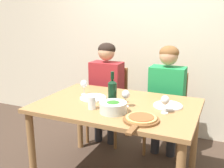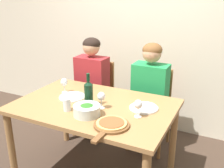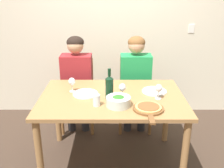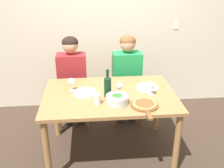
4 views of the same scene
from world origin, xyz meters
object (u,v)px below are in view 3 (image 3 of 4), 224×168
(chair_right, at_px, (133,91))
(person_woman, at_px, (76,76))
(wine_bottle, at_px, (108,86))
(dinner_plate_right, at_px, (153,91))
(pizza_on_board, at_px, (147,108))
(chair_left, at_px, (78,91))
(wine_glass_left, at_px, (71,82))
(person_man, at_px, (135,76))
(water_tumbler, at_px, (95,100))
(broccoli_bowl, at_px, (117,101))
(dinner_plate_left, at_px, (84,94))
(wine_glass_right, at_px, (158,89))
(wine_glass_centre, at_px, (121,88))

(chair_right, distance_m, person_woman, 0.79)
(wine_bottle, height_order, dinner_plate_right, wine_bottle)
(wine_bottle, xyz_separation_m, pizza_on_board, (0.35, -0.26, -0.11))
(chair_left, relative_size, person_woman, 0.74)
(wine_glass_left, bearing_deg, person_woman, 93.01)
(person_man, xyz_separation_m, wine_glass_left, (-0.71, -0.58, 0.13))
(dinner_plate_right, bearing_deg, pizza_on_board, -105.39)
(wine_glass_left, bearing_deg, water_tumbler, -51.27)
(chair_left, bearing_deg, person_woman, -90.00)
(dinner_plate_right, height_order, pizza_on_board, pizza_on_board)
(person_woman, distance_m, water_tumbler, 0.97)
(broccoli_bowl, height_order, dinner_plate_right, broccoli_bowl)
(dinner_plate_right, xyz_separation_m, wine_glass_left, (-0.85, 0.01, 0.10))
(pizza_on_board, height_order, wine_glass_left, wine_glass_left)
(chair_left, relative_size, wine_glass_left, 6.09)
(chair_left, bearing_deg, chair_right, 0.00)
(person_woman, height_order, dinner_plate_left, person_woman)
(broccoli_bowl, relative_size, wine_glass_right, 1.50)
(dinner_plate_right, bearing_deg, broccoli_bowl, -139.09)
(chair_left, relative_size, dinner_plate_right, 3.61)
(person_man, relative_size, water_tumbler, 11.34)
(chair_left, distance_m, broccoli_bowl, 1.19)
(chair_left, relative_size, water_tumbler, 8.38)
(wine_glass_left, bearing_deg, dinner_plate_left, -28.19)
(dinner_plate_right, relative_size, pizza_on_board, 0.61)
(wine_bottle, relative_size, broccoli_bowl, 1.34)
(dinner_plate_right, bearing_deg, wine_glass_left, 179.29)
(person_man, bearing_deg, chair_left, 171.62)
(dinner_plate_right, height_order, water_tumbler, water_tumbler)
(person_woman, height_order, wine_glass_right, person_woman)
(pizza_on_board, bearing_deg, wine_glass_right, 62.65)
(dinner_plate_right, xyz_separation_m, wine_glass_centre, (-0.34, -0.15, 0.10))
(pizza_on_board, xyz_separation_m, wine_glass_centre, (-0.22, 0.26, 0.09))
(person_woman, bearing_deg, wine_glass_centre, -53.93)
(water_tumbler, bearing_deg, pizza_on_board, -10.76)
(dinner_plate_left, height_order, wine_glass_centre, wine_glass_centre)
(dinner_plate_right, bearing_deg, person_woman, 146.11)
(chair_right, distance_m, wine_glass_centre, 0.96)
(chair_right, xyz_separation_m, broccoli_bowl, (-0.24, -1.03, 0.32))
(chair_right, relative_size, person_woman, 0.74)
(wine_bottle, xyz_separation_m, wine_glass_left, (-0.39, 0.17, -0.02))
(person_man, xyz_separation_m, dinner_plate_left, (-0.56, -0.66, 0.03))
(chair_right, xyz_separation_m, wine_glass_right, (0.15, -0.88, 0.38))
(broccoli_bowl, xyz_separation_m, pizza_on_board, (0.27, -0.09, -0.03))
(chair_right, relative_size, water_tumbler, 8.38)
(wine_glass_right, bearing_deg, pizza_on_board, -117.35)
(wine_glass_left, bearing_deg, dinner_plate_right, -0.71)
(person_man, bearing_deg, wine_bottle, -113.19)
(person_man, height_order, wine_glass_centre, person_man)
(wine_glass_right, height_order, wine_glass_centre, same)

